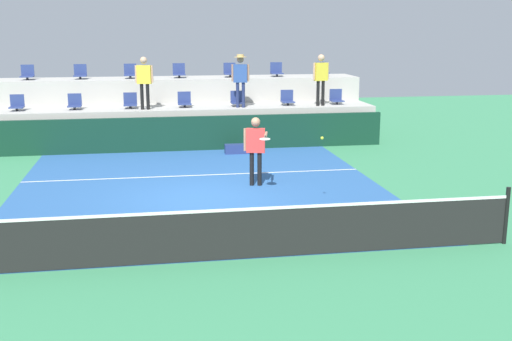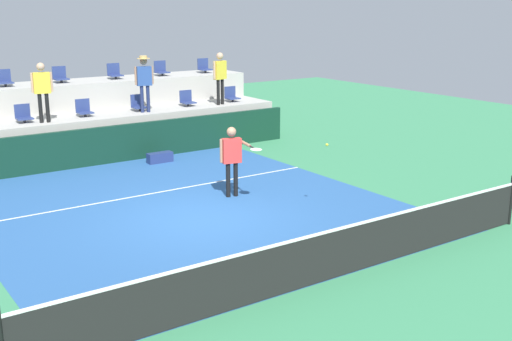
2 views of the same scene
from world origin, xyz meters
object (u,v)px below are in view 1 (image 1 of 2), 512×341
at_px(stadium_chair_upper_far_left, 27,74).
at_px(stadium_chair_upper_mid_left, 130,72).
at_px(spectator_with_hat, 240,75).
at_px(stadium_chair_lower_mid_left, 130,102).
at_px(stadium_chair_upper_mid_right, 230,71).
at_px(stadium_chair_lower_right, 287,99).
at_px(stadium_chair_upper_left, 80,73).
at_px(stadium_chair_upper_center, 179,72).
at_px(spectator_in_white, 144,78).
at_px(stadium_chair_lower_center, 184,101).
at_px(stadium_chair_lower_left, 75,103).
at_px(equipment_bag, 237,149).
at_px(tennis_ball, 322,138).
at_px(spectator_in_grey, 321,75).
at_px(tennis_player, 256,144).
at_px(stadium_chair_upper_far_right, 322,70).
at_px(stadium_chair_lower_mid_right, 237,100).
at_px(stadium_chair_lower_far_right, 336,98).
at_px(stadium_chair_upper_right, 277,71).
at_px(stadium_chair_lower_far_left, 17,104).

xyz_separation_m(stadium_chair_upper_far_left, stadium_chair_upper_mid_left, (3.52, 0.00, 0.00)).
distance_m(stadium_chair_upper_mid_left, spectator_with_hat, 4.26).
height_order(stadium_chair_lower_mid_left, stadium_chair_upper_mid_right, stadium_chair_upper_mid_right).
xyz_separation_m(stadium_chair_lower_right, stadium_chair_upper_left, (-7.09, 1.80, 0.85)).
height_order(stadium_chair_upper_center, spectator_in_white, spectator_in_white).
bearing_deg(stadium_chair_lower_center, stadium_chair_lower_right, 0.00).
bearing_deg(stadium_chair_lower_left, stadium_chair_lower_mid_left, 0.00).
bearing_deg(equipment_bag, tennis_ball, -81.32).
bearing_deg(stadium_chair_upper_center, stadium_chair_lower_mid_left, -133.83).
xyz_separation_m(spectator_in_grey, tennis_ball, (-2.17, -8.00, -0.75)).
distance_m(stadium_chair_upper_center, spectator_in_grey, 5.18).
bearing_deg(tennis_player, stadium_chair_upper_mid_right, 87.16).
relative_size(stadium_chair_upper_left, stadium_chair_upper_far_right, 1.00).
xyz_separation_m(stadium_chair_upper_far_right, spectator_in_white, (-6.59, -2.18, -0.03)).
xyz_separation_m(stadium_chair_upper_mid_left, spectator_with_hat, (3.66, -2.18, 0.02)).
height_order(stadium_chair_lower_left, stadium_chair_lower_mid_left, same).
xyz_separation_m(stadium_chair_lower_mid_right, tennis_player, (-0.41, -6.19, -0.40)).
relative_size(stadium_chair_lower_mid_left, stadium_chair_upper_mid_right, 1.00).
relative_size(stadium_chair_lower_mid_left, stadium_chair_lower_mid_right, 1.00).
height_order(stadium_chair_lower_far_right, spectator_in_grey, spectator_in_grey).
bearing_deg(spectator_with_hat, stadium_chair_upper_right, 52.50).
bearing_deg(stadium_chair_upper_mid_left, tennis_player, -68.23).
distance_m(stadium_chair_lower_center, spectator_in_grey, 4.72).
bearing_deg(stadium_chair_upper_left, stadium_chair_lower_left, -91.70).
relative_size(stadium_chair_lower_mid_right, spectator_in_white, 0.30).
bearing_deg(tennis_ball, stadium_chair_upper_far_left, 127.40).
bearing_deg(stadium_chair_upper_far_left, stadium_chair_lower_far_left, -92.44).
xyz_separation_m(stadium_chair_lower_left, stadium_chair_lower_center, (3.59, 0.00, 0.00)).
relative_size(stadium_chair_upper_mid_left, stadium_chair_upper_right, 1.00).
bearing_deg(tennis_ball, stadium_chair_lower_center, 106.38).
distance_m(spectator_in_grey, tennis_ball, 8.32).
height_order(stadium_chair_upper_far_right, equipment_bag, stadium_chair_upper_far_right).
distance_m(stadium_chair_upper_center, spectator_in_white, 2.51).
bearing_deg(tennis_ball, stadium_chair_lower_mid_left, 116.94).
bearing_deg(spectator_in_white, stadium_chair_upper_right, 24.28).
distance_m(stadium_chair_lower_left, stadium_chair_upper_mid_left, 2.68).
xyz_separation_m(stadium_chair_upper_left, tennis_player, (4.93, -7.99, -1.25)).
distance_m(stadium_chair_lower_center, spectator_in_white, 1.59).
height_order(stadium_chair_upper_right, equipment_bag, stadium_chair_upper_right).
distance_m(stadium_chair_lower_left, stadium_chair_lower_center, 3.59).
distance_m(stadium_chair_upper_mid_right, equipment_bag, 4.41).
height_order(stadium_chair_upper_left, stadium_chair_upper_mid_right, same).
xyz_separation_m(spectator_in_white, tennis_ball, (3.77, -8.00, -0.72)).
xyz_separation_m(stadium_chair_lower_left, stadium_chair_upper_far_right, (8.88, 1.80, 0.85)).
bearing_deg(stadium_chair_upper_left, spectator_with_hat, -22.04).
bearing_deg(stadium_chair_lower_center, stadium_chair_upper_left, 153.03).
distance_m(stadium_chair_lower_mid_right, spectator_with_hat, 0.96).
relative_size(stadium_chair_lower_mid_right, stadium_chair_upper_far_left, 1.00).
bearing_deg(stadium_chair_lower_mid_right, stadium_chair_upper_mid_left, 153.45).
height_order(stadium_chair_lower_left, stadium_chair_upper_left, stadium_chair_upper_left).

